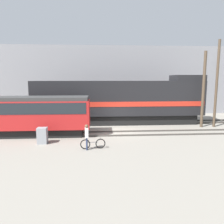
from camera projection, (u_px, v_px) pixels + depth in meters
The scene contains 11 objects.
ground_plane at pixel (119, 132), 19.89m from camera, with size 120.00×120.00×0.00m, color gray.
track_near at pixel (120, 133), 18.94m from camera, with size 60.00×1.50×0.14m.
track_far at pixel (115, 123), 23.56m from camera, with size 60.00×1.51×0.14m.
building_backdrop at pixel (110, 80), 31.90m from camera, with size 38.08×6.00×9.09m.
freight_locomotive at pixel (120, 101), 23.24m from camera, with size 17.75×3.04×5.15m.
streetcar at pixel (29, 114), 18.17m from camera, with size 10.08×2.54×3.30m.
bicycle at pixel (93, 144), 14.92m from camera, with size 1.73×0.44×0.75m.
person at pixel (87, 134), 14.60m from camera, with size 0.25×0.38×1.74m.
utility_pole_left at pixel (203, 90), 21.26m from camera, with size 0.28×0.28×7.40m.
utility_pole_center at pixel (217, 84), 21.27m from camera, with size 0.24×0.24×8.47m.
signal_box at pixel (42, 136), 16.11m from camera, with size 0.70×0.60×1.20m.
Camera 1 is at (-1.90, -19.31, 4.74)m, focal length 35.00 mm.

